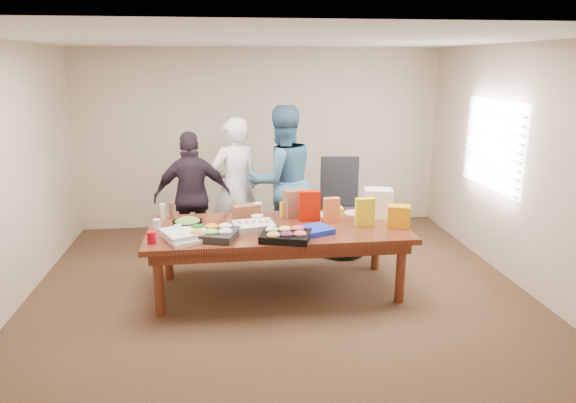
{
  "coord_description": "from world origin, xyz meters",
  "views": [
    {
      "loc": [
        -0.55,
        -5.26,
        2.48
      ],
      "look_at": [
        0.12,
        0.1,
        1.0
      ],
      "focal_mm": 31.79,
      "sensor_mm": 36.0,
      "label": 1
    }
  ],
  "objects": [
    {
      "name": "clear_cup_a",
      "position": [
        -1.06,
        -0.16,
        0.8
      ],
      "size": [
        0.08,
        0.08,
        0.11
      ],
      "primitive_type": "cylinder",
      "rotation": [
        0.0,
        0.0,
        -0.01
      ],
      "color": "silver",
      "rests_on": "conference_table"
    },
    {
      "name": "fruit_tray",
      "position": [
        0.03,
        -0.43,
        0.79
      ],
      "size": [
        0.57,
        0.5,
        0.07
      ],
      "primitive_type": "cube",
      "rotation": [
        0.0,
        0.0,
        -0.29
      ],
      "color": "black",
      "rests_on": "conference_table"
    },
    {
      "name": "ranch_bottle",
      "position": [
        -1.28,
        0.44,
        0.84
      ],
      "size": [
        0.08,
        0.08,
        0.18
      ],
      "primitive_type": "cylinder",
      "rotation": [
        0.0,
        0.0,
        -0.34
      ],
      "color": "silver",
      "rests_on": "conference_table"
    },
    {
      "name": "sheet_cake",
      "position": [
        -0.27,
        -0.06,
        0.79
      ],
      "size": [
        0.46,
        0.38,
        0.07
      ],
      "primitive_type": "cube",
      "rotation": [
        0.0,
        0.0,
        0.15
      ],
      "color": "silver",
      "rests_on": "conference_table"
    },
    {
      "name": "conference_table",
      "position": [
        0.0,
        0.0,
        0.38
      ],
      "size": [
        2.8,
        1.2,
        0.75
      ],
      "primitive_type": "cube",
      "color": "#4C1C0F",
      "rests_on": "floor"
    },
    {
      "name": "grocery_bag_yellow",
      "position": [
        1.3,
        -0.16,
        0.87
      ],
      "size": [
        0.27,
        0.23,
        0.24
      ],
      "primitive_type": "cube",
      "rotation": [
        0.0,
        0.0,
        -0.31
      ],
      "color": "orange",
      "rests_on": "conference_table"
    },
    {
      "name": "plate_a",
      "position": [
        0.94,
        0.38,
        0.76
      ],
      "size": [
        0.29,
        0.29,
        0.01
      ],
      "primitive_type": "cylinder",
      "rotation": [
        0.0,
        0.0,
        -0.26
      ],
      "color": "silver",
      "rests_on": "conference_table"
    },
    {
      "name": "mayo_jar",
      "position": [
        -0.19,
        0.48,
        0.82
      ],
      "size": [
        0.11,
        0.11,
        0.14
      ],
      "primitive_type": "cylinder",
      "rotation": [
        0.0,
        0.0,
        -0.24
      ],
      "color": "silver",
      "rests_on": "conference_table"
    },
    {
      "name": "person_center",
      "position": [
        -0.43,
        1.23,
        0.91
      ],
      "size": [
        0.78,
        0.65,
        1.81
      ],
      "primitive_type": "imported",
      "rotation": [
        0.0,
        0.0,
        3.53
      ],
      "color": "white",
      "rests_on": "floor"
    },
    {
      "name": "wall_left",
      "position": [
        -2.75,
        0.0,
        1.35
      ],
      "size": [
        0.04,
        5.0,
        2.7
      ],
      "primitive_type": "cube",
      "color": "beige",
      "rests_on": "floor"
    },
    {
      "name": "chip_bag_orange",
      "position": [
        0.61,
        0.11,
        0.89
      ],
      "size": [
        0.18,
        0.09,
        0.27
      ],
      "primitive_type": "cube",
      "rotation": [
        0.0,
        0.0,
        0.07
      ],
      "color": "orange",
      "rests_on": "conference_table"
    },
    {
      "name": "salad_bowl",
      "position": [
        -0.97,
        0.0,
        0.8
      ],
      "size": [
        0.39,
        0.39,
        0.1
      ],
      "primitive_type": "cylinder",
      "rotation": [
        0.0,
        0.0,
        0.27
      ],
      "color": "black",
      "rests_on": "conference_table"
    },
    {
      "name": "red_cup",
      "position": [
        -1.3,
        -0.37,
        0.81
      ],
      "size": [
        0.1,
        0.1,
        0.12
      ],
      "primitive_type": "cylinder",
      "rotation": [
        0.0,
        0.0,
        0.09
      ],
      "color": "#BF0319",
      "rests_on": "conference_table"
    },
    {
      "name": "office_chair",
      "position": [
        0.96,
        1.04,
        0.61
      ],
      "size": [
        0.67,
        0.67,
        1.21
      ],
      "primitive_type": "cube",
      "rotation": [
        0.0,
        0.0,
        -0.09
      ],
      "color": "black",
      "rests_on": "floor"
    },
    {
      "name": "pizza_box_lower",
      "position": [
        -0.95,
        -0.31,
        0.77
      ],
      "size": [
        0.54,
        0.54,
        0.05
      ],
      "primitive_type": "cube",
      "rotation": [
        0.0,
        0.0,
        0.44
      ],
      "color": "white",
      "rests_on": "conference_table"
    },
    {
      "name": "window_blinds",
      "position": [
        2.68,
        0.6,
        1.5
      ],
      "size": [
        0.04,
        1.36,
        1.0
      ],
      "primitive_type": "cube",
      "color": "beige",
      "rests_on": "wall_right"
    },
    {
      "name": "grocery_bag_white",
      "position": [
        1.18,
        0.21,
        0.92
      ],
      "size": [
        0.34,
        0.27,
        0.33
      ],
      "primitive_type": "cube",
      "rotation": [
        0.0,
        0.0,
        -0.16
      ],
      "color": "white",
      "rests_on": "conference_table"
    },
    {
      "name": "dressing_bottle",
      "position": [
        -1.18,
        0.43,
        0.85
      ],
      "size": [
        0.07,
        0.07,
        0.2
      ],
      "primitive_type": "cylinder",
      "rotation": [
        0.0,
        0.0,
        -0.04
      ],
      "color": "brown",
      "rests_on": "conference_table"
    },
    {
      "name": "kraft_bag",
      "position": [
        0.23,
        0.35,
        0.91
      ],
      "size": [
        0.28,
        0.21,
        0.32
      ],
      "primitive_type": "cube",
      "rotation": [
        0.0,
        0.0,
        0.35
      ],
      "color": "brown",
      "rests_on": "conference_table"
    },
    {
      "name": "ceiling",
      "position": [
        0.0,
        0.0,
        2.71
      ],
      "size": [
        5.5,
        5.0,
        0.02
      ],
      "primitive_type": "cube",
      "color": "white",
      "rests_on": "wall_back"
    },
    {
      "name": "chip_bag_red",
      "position": [
        0.37,
        0.18,
        0.92
      ],
      "size": [
        0.24,
        0.1,
        0.34
      ],
      "primitive_type": "cube",
      "rotation": [
        0.0,
        0.0,
        -0.01
      ],
      "color": "red",
      "rests_on": "conference_table"
    },
    {
      "name": "person_left",
      "position": [
        -0.97,
        1.1,
        0.83
      ],
      "size": [
        1.01,
        0.49,
        1.66
      ],
      "primitive_type": "imported",
      "rotation": [
        0.0,
        0.0,
        3.23
      ],
      "color": "black",
      "rests_on": "floor"
    },
    {
      "name": "chip_bag_yellow",
      "position": [
        0.94,
        -0.08,
        0.9
      ],
      "size": [
        0.21,
        0.09,
        0.31
      ],
      "primitive_type": "cube",
      "rotation": [
        0.0,
        0.0,
        0.05
      ],
      "color": "yellow",
      "rests_on": "conference_table"
    },
    {
      "name": "clear_cup_b",
      "position": [
        -1.3,
        0.08,
        0.8
      ],
      "size": [
        0.09,
        0.09,
        0.11
      ],
      "primitive_type": "cylinder",
      "rotation": [
        0.0,
        0.0,
        -0.2
      ],
      "color": "white",
      "rests_on": "conference_table"
    },
    {
      "name": "mustard_bottle",
      "position": [
        0.08,
        0.35,
        0.84
      ],
      "size": [
        0.07,
        0.07,
        0.18
      ],
      "primitive_type": "cylinder",
      "rotation": [
        0.0,
        0.0,
        -0.21
      ],
      "color": "yellow",
      "rests_on": "conference_table"
    },
    {
      "name": "banana_bunch",
      "position": [
        0.7,
        0.41,
        0.79
      ],
      "size": [
        0.22,
        0.13,
        0.07
      ],
      "primitive_type": "cube",
      "rotation": [
        0.0,
        0.0,
        -0.01
      ],
      "color": "yellow",
      "rests_on": "conference_table"
    },
    {
      "name": "dip_bowl_a",
      "position": [
        0.46,
        0.28,
        0.78
      ],
      "size": [
        0.17,
        0.17,
        0.06
      ],
      "primitive_type": "cylinder",
      "rotation": [
        0.0,
        0.0,
        -0.19
      ],
      "color": "beige",
      "rests_on": "conference_table"
    },
    {
      "name": "person_right",
      "position": [
        0.17,
        1.17,
        0.98
      ],
      "size": [
        1.12,
        0.97,
        1.96
      ],
      "primitive_type": "imported",
      "rotation": [
        0.0,
        0.0,
        3.41
      ],
      "color": "#3B6A8F",
      "rests_on": "floor"
    },
    {
      "name": "chip_bag_blue",
      "position": [
        0.33,
        -0.27,
        0.78
      ],
      "size": [
        0.47,
        0.42,
        0.06
      ],
      "primitive_type": "cube",
      "rotation": [
        0.0,
        0.0,
        0.4
      ],
      "color": "#192DBC",
      "rests_on": "conference_table"
    },
    {
      "name": "bread_loaf",
      "position": [
        -0.32,
        0.46,
        0.81
      ],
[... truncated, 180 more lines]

